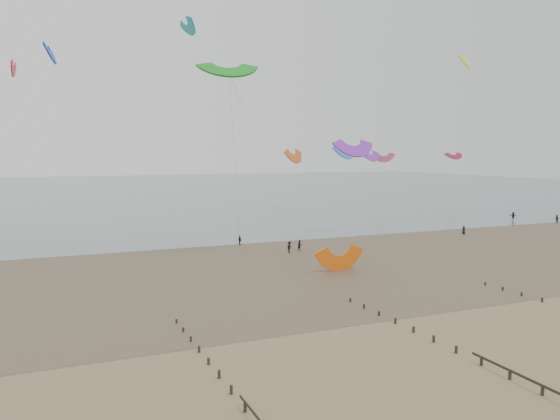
# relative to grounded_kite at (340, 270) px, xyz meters

# --- Properties ---
(ground) EXTENTS (500.00, 500.00, 0.00)m
(ground) POSITION_rel_grounded_kite_xyz_m (-10.48, -25.69, 0.00)
(ground) COLOR brown
(ground) RESTS_ON ground
(sea_and_shore) EXTENTS (500.00, 665.00, 0.03)m
(sea_and_shore) POSITION_rel_grounded_kite_xyz_m (-14.55, 8.72, 0.01)
(sea_and_shore) COLOR #475654
(sea_and_shore) RESTS_ON ground
(kitesurfers) EXTENTS (152.67, 18.61, 1.83)m
(kitesurfers) POSITION_rel_grounded_kite_xyz_m (23.49, 22.50, 0.87)
(kitesurfers) COLOR black
(kitesurfers) RESTS_ON ground
(grounded_kite) EXTENTS (6.61, 5.39, 3.39)m
(grounded_kite) POSITION_rel_grounded_kite_xyz_m (0.00, 0.00, 0.00)
(grounded_kite) COLOR #E55A0E
(grounded_kite) RESTS_ON ground
(kites_airborne) EXTENTS (250.59, 101.80, 37.78)m
(kites_airborne) POSITION_rel_grounded_kite_xyz_m (-20.84, 58.65, 21.62)
(kites_airborne) COLOR blue
(kites_airborne) RESTS_ON ground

